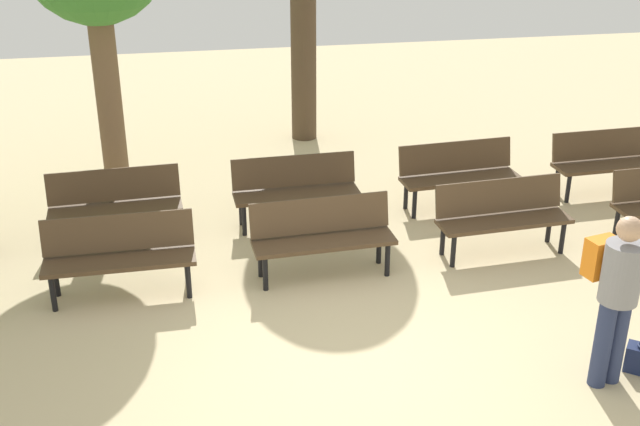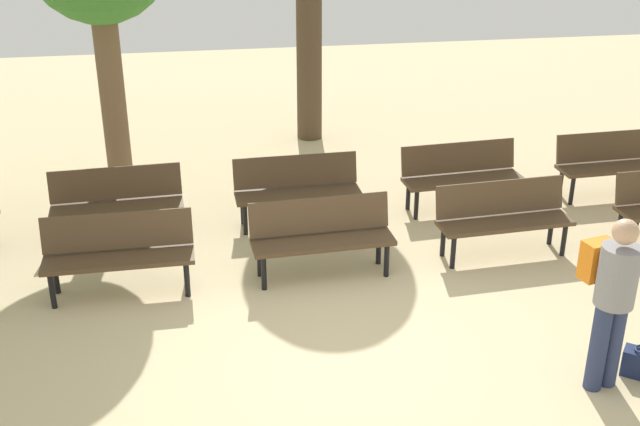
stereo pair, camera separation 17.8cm
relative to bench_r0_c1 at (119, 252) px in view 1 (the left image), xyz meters
The scene contains 9 objects.
ground_plane 2.78m from the bench_r0_c1, 33.41° to the right, with size 26.35×26.35×0.00m, color #CCB789.
bench_r0_c1 is the anchor object (origin of this frame).
bench_r0_c2 2.22m from the bench_r0_c1, ahead, with size 1.62×0.56×0.87m.
bench_r0_c3 4.43m from the bench_r0_c1, ahead, with size 1.63×0.58×0.87m.
bench_r1_c1 1.41m from the bench_r0_c1, 94.30° to the left, with size 1.62×0.56×0.87m.
bench_r1_c2 2.59m from the bench_r0_c1, 34.20° to the left, with size 1.61×0.52×0.87m.
bench_r1_c3 4.65m from the bench_r0_c1, 19.94° to the left, with size 1.63×0.59×0.87m.
bench_r1_c4 6.82m from the bench_r0_c1, 14.26° to the left, with size 1.62×0.54×0.87m.
visitor_with_backpack 4.99m from the bench_r0_c1, 29.20° to the right, with size 0.42×0.58×1.65m.
Camera 1 is at (-1.58, -6.36, 4.39)m, focal length 44.80 mm.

